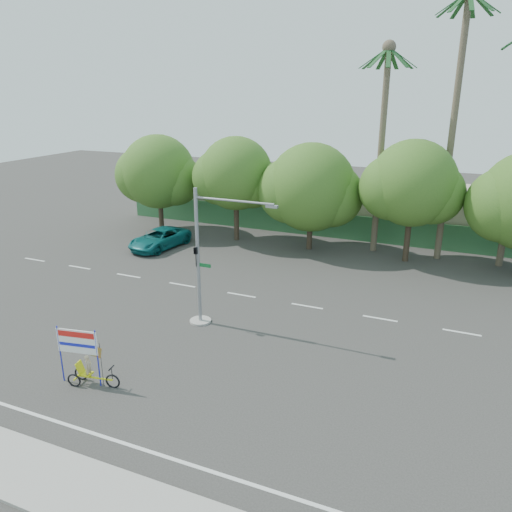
% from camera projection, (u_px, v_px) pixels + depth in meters
% --- Properties ---
extents(ground, '(120.00, 120.00, 0.00)m').
position_uv_depth(ground, '(206.00, 370.00, 21.38)').
color(ground, '#33302D').
rests_on(ground, ground).
extents(sidewalk_near, '(50.00, 2.40, 0.12)m').
position_uv_depth(sidewalk_near, '(85.00, 493.00, 14.83)').
color(sidewalk_near, gray).
rests_on(sidewalk_near, ground).
extents(fence, '(38.00, 0.08, 2.00)m').
position_uv_depth(fence, '(335.00, 226.00, 39.79)').
color(fence, '#336B3D').
rests_on(fence, ground).
extents(building_left, '(12.00, 8.00, 4.00)m').
position_uv_depth(building_left, '(244.00, 193.00, 47.10)').
color(building_left, '#C3B49B').
rests_on(building_left, ground).
extents(building_right, '(14.00, 8.00, 3.60)m').
position_uv_depth(building_right, '(445.00, 213.00, 40.49)').
color(building_right, '#C3B49B').
rests_on(building_right, ground).
extents(tree_far_left, '(7.14, 6.00, 7.96)m').
position_uv_depth(tree_far_left, '(158.00, 174.00, 40.74)').
color(tree_far_left, '#473828').
rests_on(tree_far_left, ground).
extents(tree_left, '(6.66, 5.60, 8.07)m').
position_uv_depth(tree_left, '(235.00, 176.00, 38.05)').
color(tree_left, '#473828').
rests_on(tree_left, ground).
extents(tree_center, '(7.62, 6.40, 7.85)m').
position_uv_depth(tree_center, '(310.00, 190.00, 36.02)').
color(tree_center, '#473828').
rests_on(tree_center, ground).
extents(tree_right, '(6.90, 5.80, 8.36)m').
position_uv_depth(tree_right, '(412.00, 186.00, 33.17)').
color(tree_right, '#473828').
rests_on(tree_right, ground).
extents(palm_tall, '(3.73, 3.79, 17.45)m').
position_uv_depth(palm_tall, '(456.00, 104.00, 32.04)').
color(palm_tall, '#70604C').
rests_on(palm_tall, ground).
extents(palm_short, '(3.73, 3.79, 14.45)m').
position_uv_depth(palm_short, '(383.00, 128.00, 34.22)').
color(palm_short, '#70604C').
rests_on(palm_short, ground).
extents(traffic_signal, '(4.72, 1.10, 7.00)m').
position_uv_depth(traffic_signal, '(204.00, 270.00, 24.73)').
color(traffic_signal, gray).
rests_on(traffic_signal, ground).
extents(trike_billboard, '(2.56, 0.83, 2.54)m').
position_uv_depth(trike_billboard, '(85.00, 362.00, 20.07)').
color(trike_billboard, black).
rests_on(trike_billboard, ground).
extents(pickup_truck, '(3.13, 5.51, 1.45)m').
position_uv_depth(pickup_truck, '(160.00, 239.00, 37.42)').
color(pickup_truck, '#0E6263').
rests_on(pickup_truck, ground).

